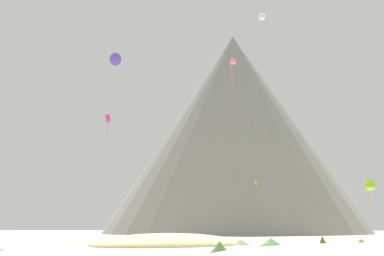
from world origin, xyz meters
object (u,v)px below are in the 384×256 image
Objects in this scene: kite_lime_low at (370,185)px; kite_pink_high at (233,62)px; bush_near_left at (220,249)px; bush_far_left at (240,242)px; kite_magenta_mid at (108,120)px; kite_gold_low at (256,184)px; bush_far_right at (361,244)px; rock_massif at (235,134)px; bush_low_patch at (323,241)px; kite_indigo_high at (115,59)px; bush_scatter_east at (271,243)px; kite_white_high at (262,17)px.

kite_pink_high is at bearing -30.73° from kite_lime_low.
bush_far_left is (-0.25, 23.20, -0.23)m from bush_near_left.
kite_gold_low is at bearing 168.35° from kite_magenta_mid.
bush_far_right is at bearing 51.79° from bush_near_left.
rock_massif is at bearing 94.68° from bush_far_left.
bush_low_patch is (8.58, 20.81, 0.00)m from bush_near_left.
kite_gold_low is at bearing 1.03° from kite_indigo_high.
bush_far_left is at bearing -85.32° from rock_massif.
bush_low_patch is at bearing 137.93° from kite_magenta_mid.
bush_near_left is 17.41m from bush_scatter_east.
kite_gold_low is (0.77, 27.43, 8.63)m from bush_far_left.
bush_far_left is at bearing 164.86° from bush_low_patch.
kite_lime_low is (46.23, -13.28, -14.47)m from kite_magenta_mid.
kite_pink_high is (-2.98, 50.99, 30.04)m from bush_near_left.
rock_massif is at bearing 101.31° from bush_far_right.
bush_low_patch is 32.01m from kite_gold_low.
kite_pink_high is at bearing 1.54° from kite_indigo_high.
kite_magenta_mid reaches higher than bush_near_left.
bush_far_left is at bearing 119.98° from bush_scatter_east.
bush_far_right is at bearing -13.87° from kite_white_high.
bush_scatter_east is at bearing -83.44° from rock_massif.
kite_lime_low is at bearing 62.46° from bush_scatter_east.
kite_magenta_mid is at bearing 115.87° from bush_near_left.
kite_indigo_high is (-17.75, -56.72, 4.76)m from rock_massif.
bush_scatter_east is 55.11m from kite_indigo_high.
bush_scatter_east is 0.52× the size of kite_pink_high.
kite_gold_low is at bearing 109.39° from kite_pink_high.
bush_near_left is at bearing 119.34° from kite_magenta_mid.
bush_far_right is 32.06m from kite_lime_low.
bush_far_left is 0.92× the size of kite_gold_low.
kite_white_high reaches higher than bush_scatter_east.
kite_indigo_high is at bearing 134.53° from bush_far_right.
kite_gold_low reaches higher than kite_lime_low.
bush_far_right is at bearing -16.40° from bush_scatter_east.
kite_indigo_high is (-25.50, 1.16, 23.69)m from kite_gold_low.
kite_indigo_high reaches higher than bush_near_left.
bush_scatter_east is at bearing 35.65° from kite_pink_high.
bush_far_right is (8.27, -2.43, 0.01)m from bush_scatter_east.
bush_far_left is at bearing 144.09° from bush_far_right.
bush_near_left is at bearing -86.19° from rock_massif.
kite_pink_high reaches higher than bush_low_patch.
bush_low_patch is 0.46× the size of kite_indigo_high.
bush_low_patch is at bearing -98.36° from kite_gold_low.
bush_far_left is at bearing 132.04° from kite_magenta_mid.
rock_massif is 38.21× the size of kite_indigo_high.
kite_gold_low reaches higher than bush_scatter_east.
kite_gold_low is 0.48× the size of kite_pink_high.
kite_pink_high is (-14.52, 36.32, 30.11)m from bush_far_right.
bush_far_left is (-11.79, 8.54, -0.16)m from bush_far_right.
rock_massif is 61.38m from kite_gold_low.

